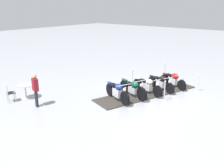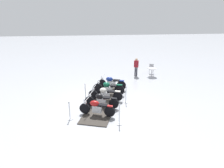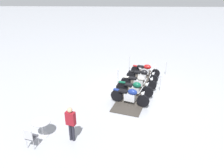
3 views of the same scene
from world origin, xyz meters
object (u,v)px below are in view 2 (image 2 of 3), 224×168
stanchion_right_rear (70,114)px  stanchion_left_rear (119,118)px  motorcycle_maroon (96,107)px  cafe_chair_near_table (151,68)px  motorcycle_navy (111,83)px  motorcycle_forest (108,88)px  motorcycle_cream (105,94)px  motorcycle_black (101,100)px  cafe_table (152,70)px  stanchion_left_mid (126,96)px  bystander_person (136,65)px  stanchion_right_mid (85,94)px

stanchion_right_rear → stanchion_left_rear: bearing=-108.0°
motorcycle_maroon → cafe_chair_near_table: (7.45, -5.52, 0.03)m
motorcycle_navy → cafe_chair_near_table: bearing=-118.2°
motorcycle_forest → motorcycle_cream: 1.02m
motorcycle_forest → stanchion_left_rear: 3.95m
motorcycle_maroon → stanchion_right_rear: size_ratio=1.90×
motorcycle_black → cafe_table: size_ratio=2.45×
motorcycle_cream → stanchion_left_mid: stanchion_left_mid is taller
motorcycle_maroon → bystander_person: 7.99m
motorcycle_forest → stanchion_right_mid: bearing=37.8°
motorcycle_navy → bystander_person: bystander_person is taller
motorcycle_cream → bystander_person: 6.01m
stanchion_left_rear → motorcycle_navy: bearing=-1.6°
motorcycle_navy → cafe_table: size_ratio=2.51×
motorcycle_black → stanchion_left_rear: 2.16m
motorcycle_forest → cafe_table: (3.75, -4.35, 0.05)m
motorcycle_maroon → cafe_table: size_ratio=2.35×
stanchion_right_mid → cafe_chair_near_table: (5.10, -6.14, 0.16)m
motorcycle_maroon → stanchion_right_mid: (2.35, 0.62, -0.13)m
stanchion_left_rear → stanchion_right_mid: stanchion_left_rear is taller
motorcycle_maroon → cafe_table: (6.66, -5.30, 0.06)m
stanchion_left_rear → bystander_person: (7.98, -2.78, 0.64)m
motorcycle_black → stanchion_right_mid: (1.38, 0.94, -0.11)m
motorcycle_navy → stanchion_right_rear: 4.90m
motorcycle_cream → stanchion_right_mid: (0.41, 1.26, -0.10)m
motorcycle_navy → stanchion_right_mid: (-1.53, 1.89, -0.15)m
motorcycle_black → stanchion_left_mid: bearing=-142.3°
stanchion_left_mid → bystander_person: 5.81m
stanchion_left_mid → stanchion_left_rear: (-2.54, 0.83, -0.07)m
motorcycle_maroon → stanchion_right_mid: 2.43m
motorcycle_maroon → stanchion_left_mid: bearing=-121.0°
stanchion_left_rear → bystander_person: bearing=-19.2°
bystander_person → cafe_chair_near_table: bearing=125.7°
motorcycle_cream → bystander_person: bearing=-107.2°
motorcycle_forest → stanchion_left_mid: (-1.40, -1.01, -0.11)m
motorcycle_cream → stanchion_right_rear: 2.98m
stanchion_right_mid → motorcycle_forest: bearing=-70.4°
cafe_table → motorcycle_cream: bearing=135.4°
motorcycle_cream → motorcycle_black: 1.02m
motorcycle_maroon → cafe_chair_near_table: 9.27m
stanchion_right_rear → cafe_chair_near_table: stanchion_right_rear is taller
motorcycle_navy → motorcycle_black: bearing=93.6°
stanchion_left_mid → cafe_chair_near_table: stanchion_left_mid is taller
cafe_table → motorcycle_navy: bearing=124.6°
motorcycle_forest → motorcycle_maroon: 3.06m
stanchion_right_rear → cafe_chair_near_table: 10.34m
motorcycle_black → stanchion_right_rear: bearing=52.9°
motorcycle_navy → stanchion_left_rear: size_ratio=1.83×
motorcycle_forest → motorcycle_maroon: motorcycle_forest is taller
stanchion_right_rear → bystander_person: 8.95m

